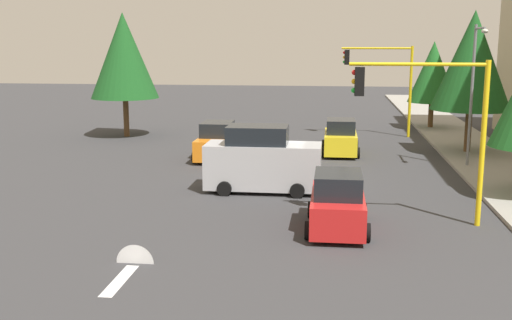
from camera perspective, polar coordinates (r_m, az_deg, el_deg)
ground_plane at (r=27.94m, az=1.81°, el=-1.93°), size 120.00×120.00×0.00m
sidewalk_kerb at (r=33.69m, az=20.71°, el=-0.29°), size 80.00×4.00×0.15m
lane_arrow_near at (r=17.67m, az=-11.62°, el=-9.89°), size 2.40×1.10×1.10m
traffic_signal_near_left at (r=21.49m, az=15.68°, el=4.53°), size 0.36×4.59×5.61m
traffic_signal_far_left at (r=41.31m, az=11.68°, el=7.87°), size 0.36×4.59×5.90m
street_lamp_curbside at (r=31.53m, az=19.51°, el=6.91°), size 2.15×0.28×7.00m
tree_roadside_far at (r=45.73m, az=16.03°, el=7.81°), size 3.42×3.42×6.20m
tree_opposite_side at (r=41.39m, az=-12.11°, el=9.40°), size 4.39×4.39×8.03m
tree_roadside_mid at (r=35.94m, az=19.37°, el=8.65°), size 4.30×4.30×7.87m
delivery_van_silver at (r=25.76m, az=0.60°, el=-0.11°), size 2.22×4.80×2.77m
car_orange at (r=33.00m, az=-3.62°, el=1.64°), size 3.95×2.10×1.98m
car_yellow at (r=34.63m, az=7.80°, el=2.00°), size 3.91×2.06×1.98m
car_red at (r=20.79m, az=7.54°, el=-4.00°), size 3.99×2.06×1.98m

